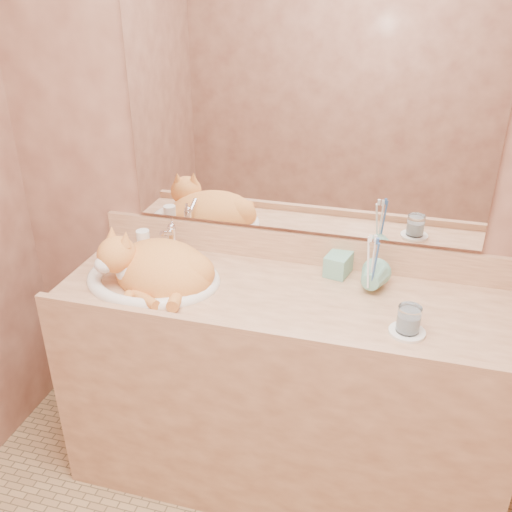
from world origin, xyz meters
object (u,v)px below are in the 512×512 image
(soap_dispenser, at_px, (334,258))
(toothbrush_cup, at_px, (370,284))
(vanity_counter, at_px, (280,391))
(sink_basin, at_px, (152,262))
(water_glass, at_px, (409,319))
(cat, at_px, (156,266))

(soap_dispenser, height_order, toothbrush_cup, soap_dispenser)
(vanity_counter, xyz_separation_m, sink_basin, (-0.48, -0.02, 0.50))
(toothbrush_cup, relative_size, water_glass, 1.24)
(vanity_counter, height_order, cat, cat)
(soap_dispenser, bearing_deg, cat, -150.68)
(cat, xyz_separation_m, toothbrush_cup, (0.75, 0.10, -0.02))
(cat, bearing_deg, water_glass, 13.90)
(vanity_counter, relative_size, water_glass, 18.67)
(water_glass, bearing_deg, sink_basin, 174.05)
(toothbrush_cup, height_order, water_glass, toothbrush_cup)
(vanity_counter, distance_m, toothbrush_cup, 0.56)
(cat, relative_size, soap_dispenser, 2.21)
(cat, height_order, water_glass, cat)
(soap_dispenser, bearing_deg, toothbrush_cup, -16.89)
(vanity_counter, bearing_deg, toothbrush_cup, 15.12)
(cat, distance_m, water_glass, 0.89)
(vanity_counter, distance_m, water_glass, 0.65)
(soap_dispenser, relative_size, toothbrush_cup, 1.71)
(vanity_counter, relative_size, toothbrush_cup, 15.12)
(sink_basin, xyz_separation_m, toothbrush_cup, (0.77, 0.10, -0.03))
(water_glass, bearing_deg, soap_dispenser, 135.59)
(vanity_counter, xyz_separation_m, toothbrush_cup, (0.29, 0.08, 0.47))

